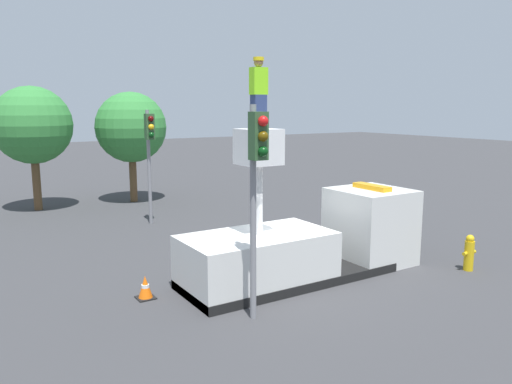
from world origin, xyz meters
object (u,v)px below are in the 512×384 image
object	(u,v)px
traffic_light_pole	(257,170)
traffic_cone_rear	(145,288)
bucket_truck	(308,244)
fire_hydrant	(469,253)
worker	(259,93)
tree_right_bg	(131,128)
tree_left_bg	(32,126)
traffic_light_across	(150,144)

from	to	relation	value
traffic_light_pole	traffic_cone_rear	size ratio (longest dim) A/B	8.18
bucket_truck	fire_hydrant	distance (m)	4.73
worker	tree_right_bg	world-z (taller)	worker
traffic_cone_rear	fire_hydrant	bearing A→B (deg)	-18.47
tree_left_bg	fire_hydrant	bearing A→B (deg)	-60.17
bucket_truck	traffic_light_pole	xyz separation A→B (m)	(-2.82, -1.77, 2.46)
tree_right_bg	traffic_light_pole	bearing A→B (deg)	-98.63
worker	tree_right_bg	xyz separation A→B (m)	(1.15, 13.50, -1.34)
bucket_truck	worker	world-z (taller)	worker
bucket_truck	tree_right_bg	distance (m)	13.79
traffic_light_pole	tree_right_bg	size ratio (longest dim) A/B	0.87
traffic_light_pole	traffic_cone_rear	xyz separation A→B (m)	(-1.65, 2.55, -3.09)
worker	traffic_light_pole	distance (m)	2.69
traffic_light_pole	traffic_light_across	distance (m)	10.10
worker	traffic_light_pole	xyz separation A→B (m)	(-1.17, -1.77, -1.66)
tree_left_bg	tree_right_bg	bearing A→B (deg)	-3.97
traffic_light_across	fire_hydrant	size ratio (longest dim) A/B	4.32
bucket_truck	tree_right_bg	size ratio (longest dim) A/B	1.31
bucket_truck	tree_left_bg	distance (m)	14.95
tree_left_bg	tree_right_bg	distance (m)	4.43
bucket_truck	fire_hydrant	world-z (taller)	bucket_truck
tree_left_bg	tree_right_bg	xyz separation A→B (m)	(4.42, -0.31, -0.18)
traffic_light_across	traffic_cone_rear	bearing A→B (deg)	-111.67
traffic_light_pole	tree_left_bg	world-z (taller)	tree_left_bg
fire_hydrant	tree_left_bg	size ratio (longest dim) A/B	0.19
traffic_light_pole	tree_right_bg	bearing A→B (deg)	81.37
traffic_cone_rear	bucket_truck	bearing A→B (deg)	-9.90
traffic_light_across	fire_hydrant	xyz separation A→B (m)	(5.72, -10.36, -2.73)
traffic_light_across	bucket_truck	bearing A→B (deg)	-79.66
traffic_light_pole	tree_right_bg	world-z (taller)	tree_right_bg
tree_right_bg	tree_left_bg	bearing A→B (deg)	176.03
fire_hydrant	traffic_light_across	bearing A→B (deg)	118.88
traffic_cone_rear	tree_right_bg	size ratio (longest dim) A/B	0.11
bucket_truck	traffic_light_across	distance (m)	8.70
tree_left_bg	tree_right_bg	size ratio (longest dim) A/B	1.04
tree_left_bg	traffic_cone_rear	bearing A→B (deg)	-88.01
worker	fire_hydrant	distance (m)	7.69
bucket_truck	traffic_cone_rear	xyz separation A→B (m)	(-4.47, 0.78, -0.63)
bucket_truck	traffic_light_pole	size ratio (longest dim) A/B	1.50
fire_hydrant	traffic_cone_rear	bearing A→B (deg)	161.53
traffic_light_across	worker	bearing A→B (deg)	-91.04
worker	traffic_cone_rear	distance (m)	5.57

